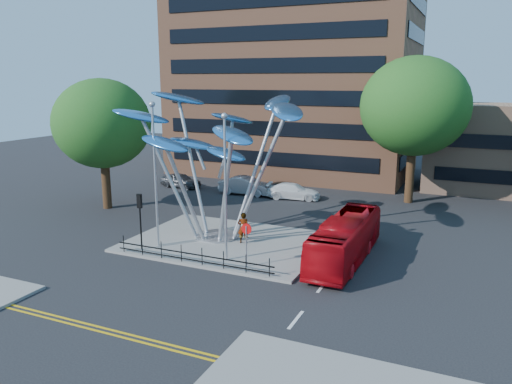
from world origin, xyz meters
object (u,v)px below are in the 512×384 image
at_px(traffic_light_island, 140,210).
at_px(parked_car_left, 181,180).
at_px(red_bus, 345,239).
at_px(no_entry_sign_island, 246,237).
at_px(street_lamp_left, 155,162).
at_px(parked_car_right, 293,191).
at_px(parked_car_mid, 246,186).
at_px(pedestrian, 243,228).
at_px(street_lamp_right, 225,174).
at_px(tree_right, 415,106).
at_px(leaf_sculpture, 216,134).
at_px(tree_left, 102,124).

distance_m(traffic_light_island, parked_car_left, 18.53).
bearing_deg(red_bus, no_entry_sign_island, -142.74).
bearing_deg(street_lamp_left, traffic_light_island, -116.57).
height_order(street_lamp_left, parked_car_right, street_lamp_left).
bearing_deg(parked_car_mid, pedestrian, -158.49).
height_order(street_lamp_left, parked_car_mid, street_lamp_left).
bearing_deg(parked_car_right, street_lamp_right, 176.82).
relative_size(tree_right, traffic_light_island, 3.54).
height_order(tree_right, parked_car_mid, tree_right).
height_order(street_lamp_left, red_bus, street_lamp_left).
relative_size(red_bus, parked_car_right, 1.99).
relative_size(no_entry_sign_island, red_bus, 0.26).
relative_size(parked_car_mid, parked_car_right, 1.05).
bearing_deg(traffic_light_island, parked_car_left, 115.31).
distance_m(traffic_light_island, pedestrian, 6.41).
relative_size(tree_right, pedestrian, 6.14).
distance_m(red_bus, parked_car_left, 23.54).
xyz_separation_m(tree_right, no_entry_sign_island, (-6.00, -19.48, -6.22)).
distance_m(leaf_sculpture, traffic_light_island, 6.65).
xyz_separation_m(leaf_sculpture, pedestrian, (2.16, -0.59, -5.74)).
bearing_deg(red_bus, tree_left, 169.31).
xyz_separation_m(red_bus, parked_car_right, (-7.93, 13.21, -0.61)).
height_order(street_lamp_left, parked_car_left, street_lamp_left).
bearing_deg(tree_right, parked_car_left, -172.27).
distance_m(no_entry_sign_island, parked_car_right, 17.03).
height_order(no_entry_sign_island, red_bus, no_entry_sign_island).
relative_size(tree_right, street_lamp_left, 1.38).
distance_m(tree_left, parked_car_right, 16.80).
bearing_deg(parked_car_left, traffic_light_island, -150.54).
height_order(pedestrian, parked_car_left, pedestrian).
xyz_separation_m(parked_car_mid, parked_car_right, (4.50, 0.14, -0.13)).
bearing_deg(parked_car_right, tree_right, -82.78).
relative_size(street_lamp_right, pedestrian, 4.21).
xyz_separation_m(no_entry_sign_island, pedestrian, (-1.90, 3.57, -0.68)).
bearing_deg(tree_right, traffic_light_island, -123.69).
distance_m(tree_left, traffic_light_island, 12.44).
height_order(tree_left, pedestrian, tree_left).
relative_size(street_lamp_left, parked_car_mid, 1.80).
relative_size(street_lamp_left, no_entry_sign_island, 3.59).
bearing_deg(parked_car_right, pedestrian, 176.58).
height_order(tree_left, traffic_light_island, tree_left).
xyz_separation_m(street_lamp_left, pedestrian, (4.60, 2.59, -4.22)).
bearing_deg(street_lamp_left, parked_car_mid, 94.89).
relative_size(leaf_sculpture, street_lamp_right, 1.53).
bearing_deg(street_lamp_right, red_bus, 25.93).
relative_size(street_lamp_right, no_entry_sign_island, 3.39).
height_order(leaf_sculpture, traffic_light_island, leaf_sculpture).
height_order(no_entry_sign_island, parked_car_right, no_entry_sign_island).
height_order(leaf_sculpture, no_entry_sign_island, leaf_sculpture).
bearing_deg(no_entry_sign_island, tree_left, 154.93).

